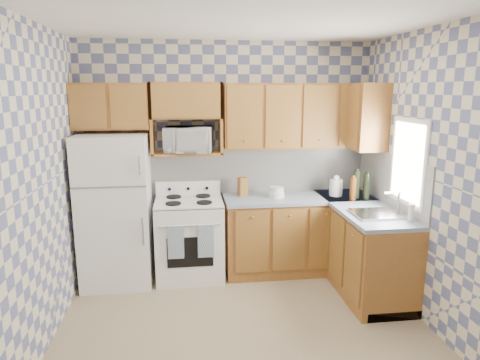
# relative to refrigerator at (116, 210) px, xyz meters

# --- Properties ---
(floor) EXTENTS (3.40, 3.40, 0.00)m
(floor) POSITION_rel_refrigerator_xyz_m (1.27, -1.25, -0.84)
(floor) COLOR #8A7A5A
(floor) RESTS_ON ground
(back_wall) EXTENTS (3.40, 0.02, 2.70)m
(back_wall) POSITION_rel_refrigerator_xyz_m (1.27, 0.35, 0.51)
(back_wall) COLOR slate
(back_wall) RESTS_ON ground
(right_wall) EXTENTS (0.02, 3.20, 2.70)m
(right_wall) POSITION_rel_refrigerator_xyz_m (2.97, -1.25, 0.51)
(right_wall) COLOR slate
(right_wall) RESTS_ON ground
(backsplash_back) EXTENTS (2.60, 0.02, 0.56)m
(backsplash_back) POSITION_rel_refrigerator_xyz_m (1.68, 0.34, 0.36)
(backsplash_back) COLOR silver
(backsplash_back) RESTS_ON back_wall
(backsplash_right) EXTENTS (0.02, 1.60, 0.56)m
(backsplash_right) POSITION_rel_refrigerator_xyz_m (2.96, -0.45, 0.36)
(backsplash_right) COLOR silver
(backsplash_right) RESTS_ON right_wall
(refrigerator) EXTENTS (0.75, 0.70, 1.68)m
(refrigerator) POSITION_rel_refrigerator_xyz_m (0.00, 0.00, 0.00)
(refrigerator) COLOR white
(refrigerator) RESTS_ON floor
(stove_body) EXTENTS (0.76, 0.65, 0.90)m
(stove_body) POSITION_rel_refrigerator_xyz_m (0.80, 0.03, -0.39)
(stove_body) COLOR white
(stove_body) RESTS_ON floor
(cooktop) EXTENTS (0.76, 0.65, 0.02)m
(cooktop) POSITION_rel_refrigerator_xyz_m (0.80, 0.03, 0.07)
(cooktop) COLOR silver
(cooktop) RESTS_ON stove_body
(backguard) EXTENTS (0.76, 0.08, 0.17)m
(backguard) POSITION_rel_refrigerator_xyz_m (0.80, 0.30, 0.16)
(backguard) COLOR white
(backguard) RESTS_ON cooktop
(dish_towel_left) EXTENTS (0.17, 0.02, 0.37)m
(dish_towel_left) POSITION_rel_refrigerator_xyz_m (0.65, -0.32, -0.29)
(dish_towel_left) COLOR navy
(dish_towel_left) RESTS_ON stove_body
(dish_towel_right) EXTENTS (0.17, 0.02, 0.37)m
(dish_towel_right) POSITION_rel_refrigerator_xyz_m (0.98, -0.32, -0.29)
(dish_towel_right) COLOR navy
(dish_towel_right) RESTS_ON stove_body
(base_cabinets_back) EXTENTS (1.75, 0.60, 0.88)m
(base_cabinets_back) POSITION_rel_refrigerator_xyz_m (2.10, 0.05, -0.40)
(base_cabinets_back) COLOR brown
(base_cabinets_back) RESTS_ON floor
(base_cabinets_right) EXTENTS (0.60, 1.60, 0.88)m
(base_cabinets_right) POSITION_rel_refrigerator_xyz_m (2.67, -0.45, -0.40)
(base_cabinets_right) COLOR brown
(base_cabinets_right) RESTS_ON floor
(countertop_back) EXTENTS (1.77, 0.63, 0.04)m
(countertop_back) POSITION_rel_refrigerator_xyz_m (2.10, 0.05, 0.06)
(countertop_back) COLOR slate
(countertop_back) RESTS_ON base_cabinets_back
(countertop_right) EXTENTS (0.63, 1.60, 0.04)m
(countertop_right) POSITION_rel_refrigerator_xyz_m (2.67, -0.45, 0.06)
(countertop_right) COLOR slate
(countertop_right) RESTS_ON base_cabinets_right
(upper_cabinets_back) EXTENTS (1.75, 0.33, 0.74)m
(upper_cabinets_back) POSITION_rel_refrigerator_xyz_m (2.10, 0.19, 1.01)
(upper_cabinets_back) COLOR brown
(upper_cabinets_back) RESTS_ON back_wall
(upper_cabinets_fridge) EXTENTS (0.82, 0.33, 0.50)m
(upper_cabinets_fridge) POSITION_rel_refrigerator_xyz_m (-0.02, 0.19, 1.13)
(upper_cabinets_fridge) COLOR brown
(upper_cabinets_fridge) RESTS_ON back_wall
(upper_cabinets_right) EXTENTS (0.33, 0.70, 0.74)m
(upper_cabinets_right) POSITION_rel_refrigerator_xyz_m (2.81, 0.00, 1.01)
(upper_cabinets_right) COLOR brown
(upper_cabinets_right) RESTS_ON right_wall
(microwave_shelf) EXTENTS (0.80, 0.33, 0.03)m
(microwave_shelf) POSITION_rel_refrigerator_xyz_m (0.80, 0.19, 0.60)
(microwave_shelf) COLOR brown
(microwave_shelf) RESTS_ON back_wall
(microwave) EXTENTS (0.58, 0.43, 0.29)m
(microwave) POSITION_rel_refrigerator_xyz_m (0.82, 0.14, 0.76)
(microwave) COLOR white
(microwave) RESTS_ON microwave_shelf
(sink) EXTENTS (0.48, 0.40, 0.03)m
(sink) POSITION_rel_refrigerator_xyz_m (2.67, -0.80, 0.09)
(sink) COLOR #B7B7BC
(sink) RESTS_ON countertop_right
(window) EXTENTS (0.02, 0.66, 0.86)m
(window) POSITION_rel_refrigerator_xyz_m (2.96, -0.80, 0.61)
(window) COLOR white
(window) RESTS_ON right_wall
(bottle_0) EXTENTS (0.07, 0.07, 0.32)m
(bottle_0) POSITION_rel_refrigerator_xyz_m (2.72, -0.14, 0.24)
(bottle_0) COLOR black
(bottle_0) RESTS_ON countertop_back
(bottle_1) EXTENTS (0.07, 0.07, 0.30)m
(bottle_1) POSITION_rel_refrigerator_xyz_m (2.82, -0.20, 0.23)
(bottle_1) COLOR black
(bottle_1) RESTS_ON countertop_back
(bottle_2) EXTENTS (0.07, 0.07, 0.28)m
(bottle_2) POSITION_rel_refrigerator_xyz_m (2.85, -0.10, 0.22)
(bottle_2) COLOR #612F0F
(bottle_2) RESTS_ON countertop_back
(bottle_3) EXTENTS (0.07, 0.07, 0.26)m
(bottle_3) POSITION_rel_refrigerator_xyz_m (2.65, -0.21, 0.21)
(bottle_3) COLOR #612F0F
(bottle_3) RESTS_ON countertop_back
(knife_block) EXTENTS (0.12, 0.12, 0.22)m
(knife_block) POSITION_rel_refrigerator_xyz_m (1.44, 0.15, 0.19)
(knife_block) COLOR brown
(knife_block) RESTS_ON countertop_back
(electric_kettle) EXTENTS (0.15, 0.15, 0.19)m
(electric_kettle) POSITION_rel_refrigerator_xyz_m (2.53, 0.02, 0.18)
(electric_kettle) COLOR white
(electric_kettle) RESTS_ON countertop_back
(food_containers) EXTENTS (0.18, 0.18, 0.12)m
(food_containers) POSITION_rel_refrigerator_xyz_m (1.82, 0.03, 0.14)
(food_containers) COLOR silver
(food_containers) RESTS_ON countertop_back
(soap_bottle) EXTENTS (0.06, 0.06, 0.17)m
(soap_bottle) POSITION_rel_refrigerator_xyz_m (2.89, -1.05, 0.17)
(soap_bottle) COLOR silver
(soap_bottle) RESTS_ON countertop_right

